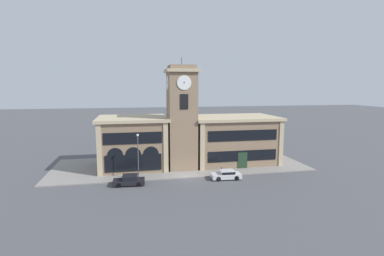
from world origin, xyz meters
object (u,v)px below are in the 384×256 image
at_px(parked_car_near, 129,180).
at_px(parked_car_mid, 226,174).
at_px(street_lamp, 138,150).
at_px(bollard, 221,171).

height_order(parked_car_near, parked_car_mid, parked_car_near).
bearing_deg(parked_car_near, street_lamp, -118.96).
xyz_separation_m(parked_car_near, street_lamp, (1.23, 1.97, 3.53)).
bearing_deg(parked_car_mid, street_lamp, -6.37).
distance_m(parked_car_mid, bollard, 1.80).
bearing_deg(bollard, parked_car_near, -172.21).
xyz_separation_m(parked_car_mid, street_lamp, (-12.02, 1.97, 3.58)).
distance_m(parked_car_near, parked_car_mid, 13.25).
height_order(parked_car_near, street_lamp, street_lamp).
bearing_deg(parked_car_mid, bollard, -81.09).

